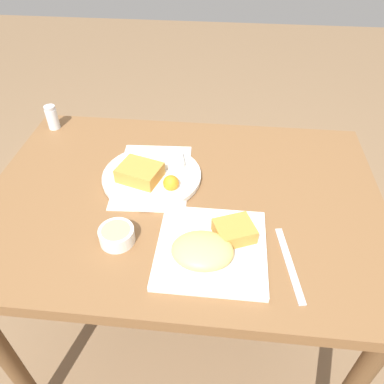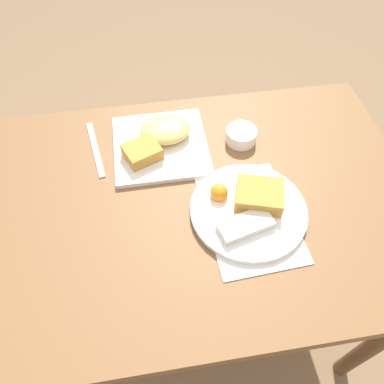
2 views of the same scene
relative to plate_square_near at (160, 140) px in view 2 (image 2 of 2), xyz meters
The scene contains 7 objects.
ground_plane 0.81m from the plate_square_near, 114.66° to the left, with size 8.00×8.00×0.00m, color #846647.
dining_table 0.24m from the plate_square_near, 114.66° to the left, with size 1.08×0.76×0.76m.
menu_card 0.32m from the plate_square_near, 124.80° to the left, with size 0.22×0.31×0.00m.
plate_square_near is the anchor object (origin of this frame).
plate_oval_far 0.31m from the plate_square_near, 126.74° to the left, with size 0.28×0.28×0.05m.
sauce_ramekin 0.22m from the plate_square_near, behind, with size 0.08×0.08×0.04m.
butter_knife 0.18m from the plate_square_near, ahead, with size 0.05×0.21×0.00m.
Camera 2 is at (0.12, 0.53, 1.52)m, focal length 35.00 mm.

